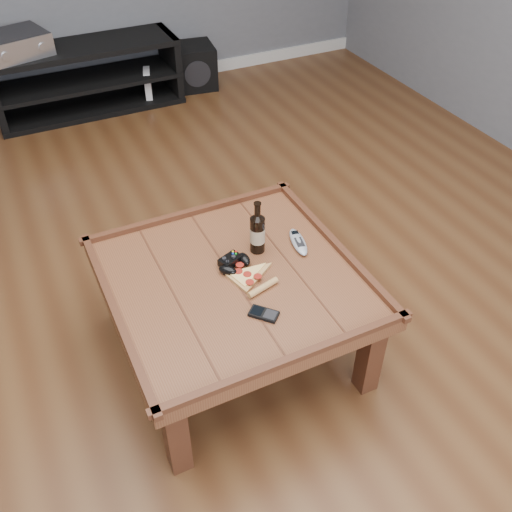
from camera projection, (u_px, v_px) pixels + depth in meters
name	position (u px, v px, depth m)	size (l,w,h in m)	color
ground	(236.00, 350.00, 2.61)	(6.00, 6.00, 0.00)	#4C2B15
baseboard	(85.00, 91.00, 4.63)	(5.00, 0.02, 0.10)	silver
coffee_table	(233.00, 288.00, 2.36)	(1.03, 1.03, 0.48)	brown
media_console	(87.00, 78.00, 4.34)	(1.40, 0.45, 0.50)	black
beer_bottle	(257.00, 232.00, 2.39)	(0.06, 0.06, 0.25)	black
game_controller	(234.00, 263.00, 2.36)	(0.15, 0.14, 0.04)	black
pizza_slice	(250.00, 278.00, 2.31)	(0.22, 0.29, 0.03)	tan
smartphone	(264.00, 314.00, 2.15)	(0.12, 0.12, 0.01)	black
remote_control	(298.00, 242.00, 2.48)	(0.10, 0.20, 0.03)	#979DA4
av_receiver	(14.00, 44.00, 3.98)	(0.51, 0.46, 0.15)	black
subwoofer	(193.00, 66.00, 4.71)	(0.39, 0.39, 0.34)	black
game_console	(148.00, 87.00, 4.53)	(0.16, 0.22, 0.25)	slate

